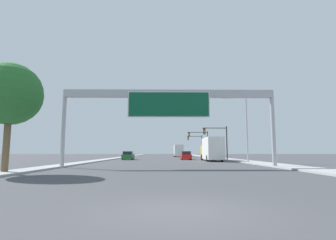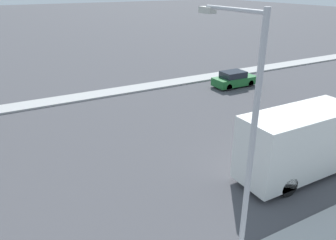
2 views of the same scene
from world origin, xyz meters
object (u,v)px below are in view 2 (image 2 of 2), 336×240
at_px(car_far_center, 332,115).
at_px(truck_box_primary, 309,141).
at_px(car_far_left, 234,79).
at_px(street_lamp_right, 244,131).

relative_size(car_far_center, truck_box_primary, 0.48).
distance_m(car_far_left, street_lamp_right, 22.48).
bearing_deg(car_far_left, truck_box_primary, -25.61).
height_order(car_far_center, truck_box_primary, truck_box_primary).
xyz_separation_m(car_far_left, street_lamp_right, (16.98, -14.03, 4.52)).
height_order(car_far_left, car_far_center, car_far_center).
bearing_deg(street_lamp_right, truck_box_primary, 112.12).
xyz_separation_m(car_far_center, street_lamp_right, (6.48, -14.17, 4.51)).
height_order(car_far_center, street_lamp_right, street_lamp_right).
relative_size(car_far_left, car_far_center, 0.99).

